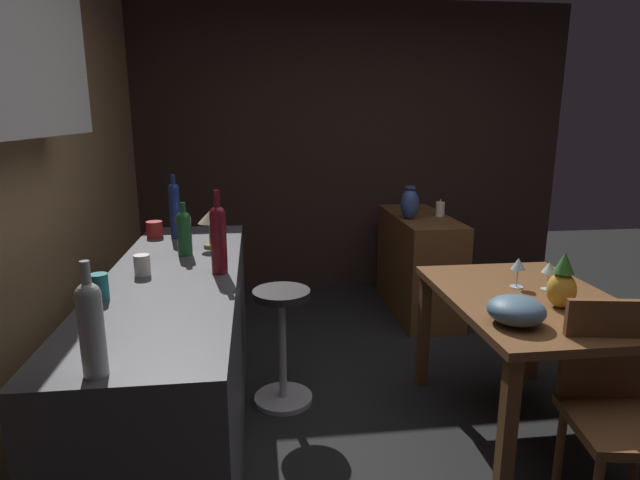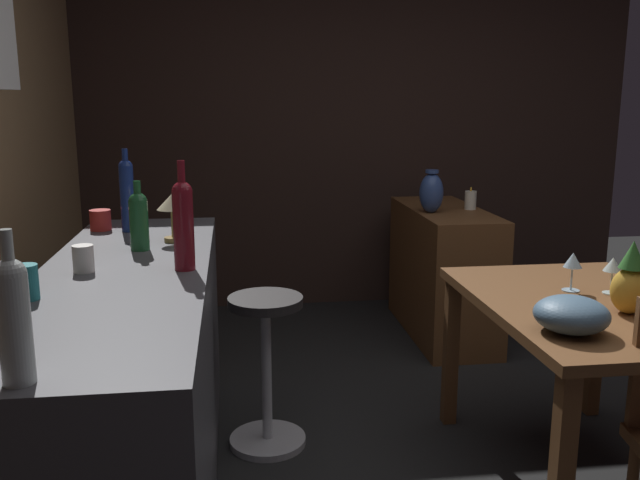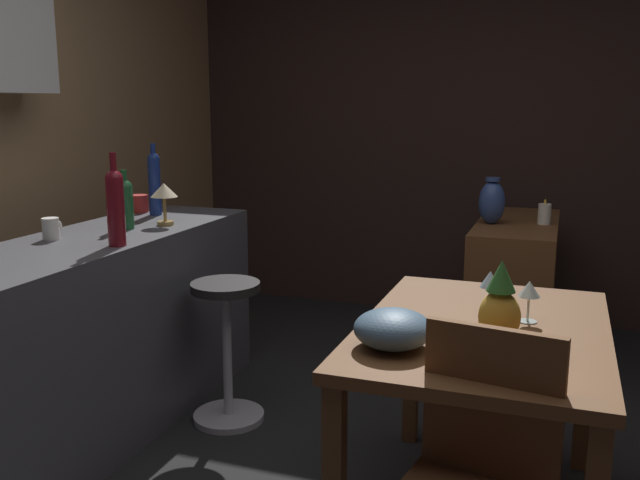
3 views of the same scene
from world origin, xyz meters
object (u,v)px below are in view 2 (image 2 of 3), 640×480
sideboard_cabinet (443,272)px  cup_red (101,220)px  bar_stool (267,367)px  cup_teal (27,282)px  wine_bottle_clear (14,315)px  counter_lamp (172,206)px  pillar_candle_tall (470,200)px  dining_table (588,326)px  fruit_bowl (571,315)px  wine_glass_left (573,262)px  wine_bottle_green (139,218)px  cup_white (83,258)px  wine_glass_right (613,266)px  wine_bottle_cobalt (127,193)px  pineapple_centerpiece (630,283)px  vase_ceramic_blue (431,192)px  wine_bottle_ruby (183,221)px

sideboard_cabinet → cup_red: (-0.87, 1.93, 0.54)m
bar_stool → cup_teal: (-0.68, 0.75, 0.59)m
bar_stool → cup_red: 1.03m
wine_bottle_clear → counter_lamp: 1.45m
cup_red → pillar_candle_tall: 2.24m
dining_table → counter_lamp: size_ratio=5.70×
fruit_bowl → wine_glass_left: bearing=-27.7°
cup_teal → wine_bottle_green: bearing=-20.9°
dining_table → pillar_candle_tall: (1.69, -0.13, 0.23)m
dining_table → wine_bottle_clear: wine_bottle_clear is taller
bar_stool → cup_white: 0.95m
wine_glass_right → counter_lamp: size_ratio=0.71×
bar_stool → wine_bottle_clear: bearing=156.0°
wine_glass_left → wine_bottle_green: (0.26, 1.71, 0.17)m
cup_white → counter_lamp: 0.56m
cup_white → counter_lamp: (0.48, -0.27, 0.11)m
wine_bottle_cobalt → cup_red: (0.05, 0.13, -0.13)m
pineapple_centerpiece → wine_bottle_green: 1.87m
wine_glass_left → fruit_bowl: 0.52m
wine_glass_left → sideboard_cabinet: bearing=0.4°
dining_table → pineapple_centerpiece: (-0.15, -0.06, 0.21)m
fruit_bowl → pillar_candle_tall: bearing=-10.5°
cup_teal → counter_lamp: size_ratio=0.53×
wine_bottle_green → vase_ceramic_blue: bearing=-52.6°
wine_glass_right → fruit_bowl: (-0.40, 0.38, -0.05)m
dining_table → vase_ceramic_blue: size_ratio=4.50×
bar_stool → wine_bottle_green: 0.83m
cup_red → counter_lamp: bearing=-130.8°
dining_table → cup_white: (0.08, 1.86, 0.31)m
bar_stool → counter_lamp: size_ratio=3.29×
cup_white → cup_red: (0.79, 0.08, -0.00)m
sideboard_cabinet → cup_white: cup_white is taller
wine_glass_right → wine_bottle_clear: 2.18m
wine_bottle_ruby → wine_glass_right: bearing=-89.0°
dining_table → wine_bottle_cobalt: wine_bottle_cobalt is taller
bar_stool → fruit_bowl: bearing=-127.7°
bar_stool → wine_glass_right: 1.48m
wine_bottle_clear → vase_ceramic_blue: (2.48, -1.65, -0.11)m
pineapple_centerpiece → sideboard_cabinet: bearing=2.2°
wine_glass_right → vase_ceramic_blue: bearing=10.8°
sideboard_cabinet → wine_bottle_ruby: wine_bottle_ruby is taller
bar_stool → fruit_bowl: fruit_bowl is taller
pillar_candle_tall → wine_glass_right: bearing=-179.7°
cup_white → wine_glass_right: bearing=-89.5°
pineapple_centerpiece → vase_ceramic_blue: 1.76m
wine_bottle_green → pillar_candle_tall: (1.28, -1.84, -0.15)m
pineapple_centerpiece → cup_red: (1.01, 2.01, 0.09)m
counter_lamp → pillar_candle_tall: (1.13, -1.72, -0.18)m
wine_bottle_clear → cup_white: bearing=3.7°
wine_glass_left → wine_bottle_cobalt: (0.67, 1.81, 0.22)m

